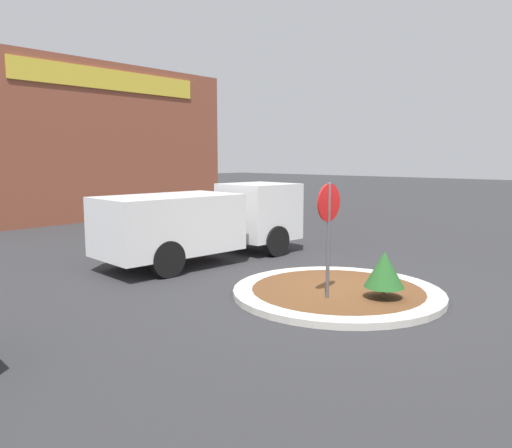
{
  "coord_description": "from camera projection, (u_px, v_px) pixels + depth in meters",
  "views": [
    {
      "loc": [
        -8.68,
        -5.52,
        2.87
      ],
      "look_at": [
        -0.07,
        2.23,
        1.31
      ],
      "focal_mm": 35.0,
      "sensor_mm": 36.0,
      "label": 1
    }
  ],
  "objects": [
    {
      "name": "stop_sign",
      "position": [
        329.0,
        220.0,
        9.59
      ],
      "size": [
        0.73,
        0.07,
        2.39
      ],
      "color": "#4C4C51",
      "rests_on": "ground_plane"
    },
    {
      "name": "island_shrub",
      "position": [
        384.0,
        269.0,
        9.67
      ],
      "size": [
        0.78,
        0.78,
        0.93
      ],
      "color": "brown",
      "rests_on": "traffic_island"
    },
    {
      "name": "utility_truck",
      "position": [
        205.0,
        220.0,
        13.75
      ],
      "size": [
        6.17,
        2.42,
        2.08
      ],
      "rotation": [
        0.0,
        0.0,
        -0.07
      ],
      "color": "silver",
      "rests_on": "ground_plane"
    },
    {
      "name": "storefront_building",
      "position": [
        80.0,
        143.0,
        24.75
      ],
      "size": [
        13.09,
        6.07,
        7.13
      ],
      "color": "brown",
      "rests_on": "ground_plane"
    },
    {
      "name": "ground_plane",
      "position": [
        337.0,
        295.0,
        10.44
      ],
      "size": [
        120.0,
        120.0,
        0.0
      ],
      "primitive_type": "plane",
      "color": "#2D2D30"
    },
    {
      "name": "traffic_island",
      "position": [
        337.0,
        292.0,
        10.43
      ],
      "size": [
        4.37,
        4.37,
        0.13
      ],
      "color": "#BCB7AD",
      "rests_on": "ground_plane"
    }
  ]
}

